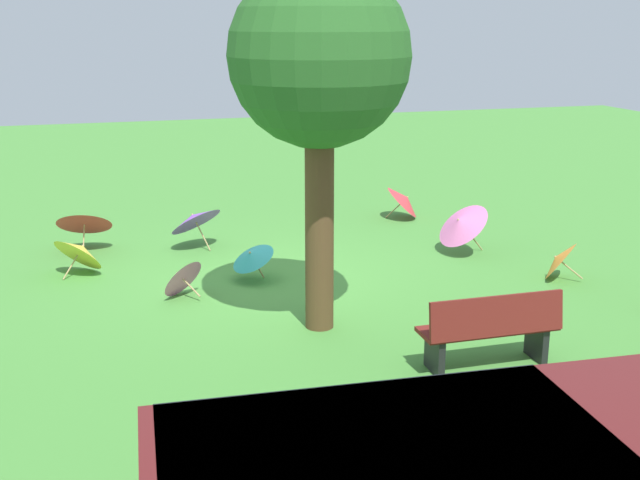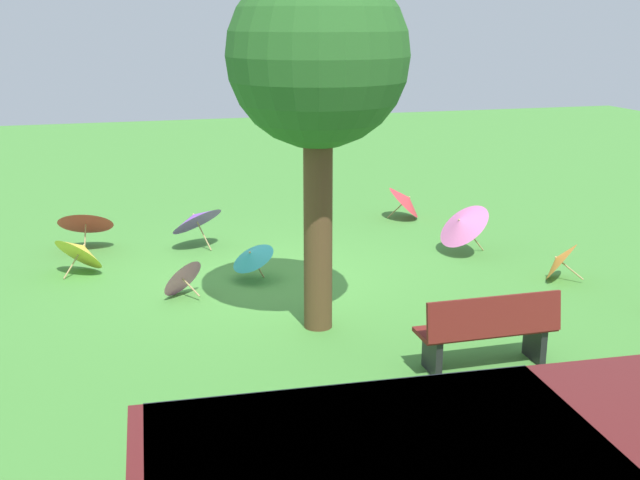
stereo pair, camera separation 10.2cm
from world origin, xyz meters
name	(u,v)px [view 1 (the left image)]	position (x,y,z in m)	size (l,w,h in m)	color
ground	(272,280)	(0.00, 0.00, 0.00)	(40.00, 40.00, 0.00)	#478C38
park_bench	(491,329)	(-1.68, 3.70, 0.47)	(1.61, 0.50, 0.90)	maroon
shade_tree	(319,61)	(-0.18, 1.98, 3.34)	(2.19, 2.19, 4.50)	brown
parasol_teal_0	(252,256)	(0.28, -0.08, 0.39)	(0.84, 0.86, 0.61)	tan
parasol_red_0	(405,200)	(-3.38, -3.00, 0.38)	(0.91, 0.99, 0.72)	tan
parasol_pink_3	(461,223)	(-3.35, -0.49, 0.54)	(0.95, 1.04, 0.91)	tan
parasol_orange_0	(558,259)	(-4.18, 1.15, 0.32)	(0.83, 0.85, 0.64)	tan
parasol_yellow_0	(80,251)	(2.76, -1.14, 0.37)	(1.04, 1.06, 0.72)	tan
parasol_red_1	(84,220)	(2.69, -2.50, 0.52)	(1.07, 1.01, 0.84)	tan
parasol_purple_0	(194,219)	(0.87, -2.10, 0.52)	(1.24, 1.23, 0.84)	tan
parasol_pink_6	(180,276)	(1.40, 0.34, 0.31)	(0.80, 0.78, 0.62)	tan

